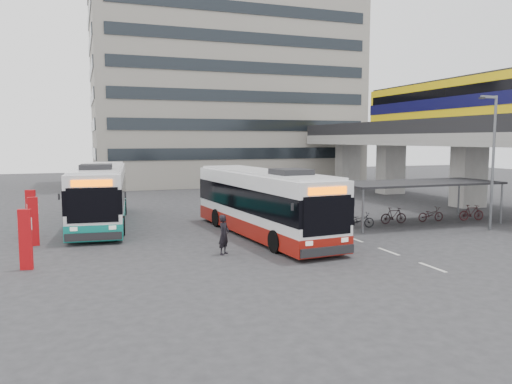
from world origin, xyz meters
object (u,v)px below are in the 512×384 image
object	(u,v)px
bus_main	(262,203)
bus_teal	(101,195)
lamp_post	(492,154)
pedestrian	(224,235)

from	to	relation	value
bus_main	bus_teal	xyz separation A→B (m)	(-7.91, 6.58, 0.03)
bus_main	lamp_post	size ratio (longest dim) A/B	1.70
bus_main	lamp_post	distance (m)	13.07
pedestrian	lamp_post	world-z (taller)	lamp_post
bus_main	lamp_post	world-z (taller)	lamp_post
bus_main	pedestrian	xyz separation A→B (m)	(-3.13, -3.59, -0.83)
bus_teal	pedestrian	xyz separation A→B (m)	(4.78, -10.17, -0.86)
pedestrian	lamp_post	distance (m)	16.01
bus_teal	lamp_post	distance (m)	22.62
bus_teal	lamp_post	xyz separation A→B (m)	(20.41, -9.41, 2.51)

